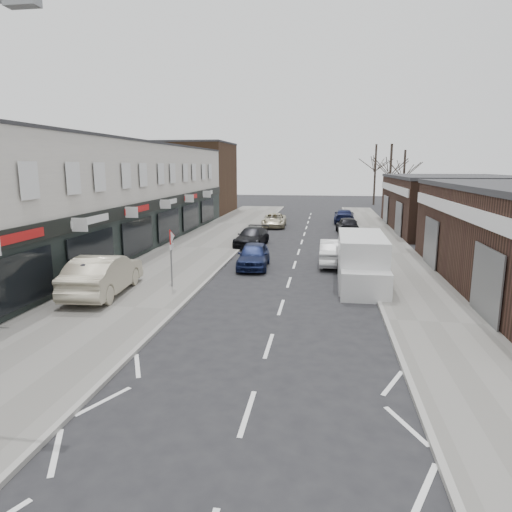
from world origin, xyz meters
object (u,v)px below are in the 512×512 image
at_px(parked_car_left_a, 254,255).
at_px(parked_car_left_b, 252,237).
at_px(parked_car_right_b, 347,225).
at_px(sedan_on_pavement, 103,274).
at_px(pedestrian, 85,283).
at_px(parked_car_right_a, 334,252).
at_px(white_van, 361,261).
at_px(warning_sign, 171,242).
at_px(parked_car_right_c, 344,216).
at_px(parked_car_left_c, 274,220).

height_order(parked_car_left_a, parked_car_left_b, parked_car_left_a).
bearing_deg(parked_car_right_b, parked_car_left_b, 42.19).
distance_m(sedan_on_pavement, pedestrian, 1.39).
relative_size(pedestrian, parked_car_right_a, 0.36).
height_order(white_van, parked_car_left_b, white_van).
distance_m(warning_sign, parked_car_right_b, 20.69).
relative_size(warning_sign, parked_car_right_c, 0.58).
bearing_deg(parked_car_right_c, parked_car_right_a, 88.52).
relative_size(warning_sign, pedestrian, 1.66).
relative_size(parked_car_left_a, parked_car_right_c, 0.87).
height_order(parked_car_left_c, parked_car_right_b, parked_car_right_b).
relative_size(white_van, parked_car_left_c, 1.35).
bearing_deg(white_van, warning_sign, -165.06).
height_order(warning_sign, parked_car_right_b, warning_sign).
bearing_deg(parked_car_left_c, parked_car_right_a, -73.97).
height_order(parked_car_left_a, parked_car_right_b, parked_car_right_b).
distance_m(warning_sign, parked_car_left_b, 12.01).
relative_size(sedan_on_pavement, parked_car_left_b, 1.18).
bearing_deg(pedestrian, sedan_on_pavement, -97.71).
xyz_separation_m(sedan_on_pavement, pedestrian, (-0.09, -1.39, -0.05)).
distance_m(warning_sign, pedestrian, 4.17).
bearing_deg(parked_car_right_a, sedan_on_pavement, 39.80).
height_order(white_van, sedan_on_pavement, white_van).
bearing_deg(sedan_on_pavement, warning_sign, -152.40).
distance_m(white_van, parked_car_left_c, 20.80).
relative_size(parked_car_left_a, parked_car_left_b, 0.91).
bearing_deg(parked_car_right_b, warning_sign, 62.14).
xyz_separation_m(warning_sign, pedestrian, (-2.62, -2.99, -1.27)).
bearing_deg(parked_car_right_a, parked_car_right_c, -93.10).
bearing_deg(sedan_on_pavement, parked_car_right_c, -116.85).
bearing_deg(parked_car_left_c, pedestrian, -103.24).
distance_m(white_van, pedestrian, 12.32).
xyz_separation_m(warning_sign, parked_car_right_c, (8.66, 25.97, -1.52)).
distance_m(white_van, parked_car_left_b, 11.78).
height_order(warning_sign, pedestrian, warning_sign).
bearing_deg(parked_car_left_b, parked_car_left_c, 93.41).
height_order(sedan_on_pavement, parked_car_left_b, sedan_on_pavement).
relative_size(parked_car_left_b, parked_car_right_a, 0.99).
relative_size(parked_car_left_c, parked_car_right_c, 0.96).
relative_size(warning_sign, sedan_on_pavement, 0.52).
height_order(pedestrian, parked_car_right_b, pedestrian).
distance_m(warning_sign, sedan_on_pavement, 3.24).
bearing_deg(parked_car_left_a, parked_car_right_c, 71.76).
relative_size(parked_car_left_b, parked_car_right_c, 0.95).
distance_m(parked_car_left_b, parked_car_right_a, 7.74).
xyz_separation_m(white_van, pedestrian, (-11.18, -5.16, -0.17)).
xyz_separation_m(parked_car_left_a, parked_car_right_c, (5.70, 21.01, -0.01)).
xyz_separation_m(parked_car_left_c, parked_car_right_a, (5.15, -15.54, 0.11)).
bearing_deg(parked_car_right_a, pedestrian, 44.06).
bearing_deg(parked_car_left_a, warning_sign, -123.88).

